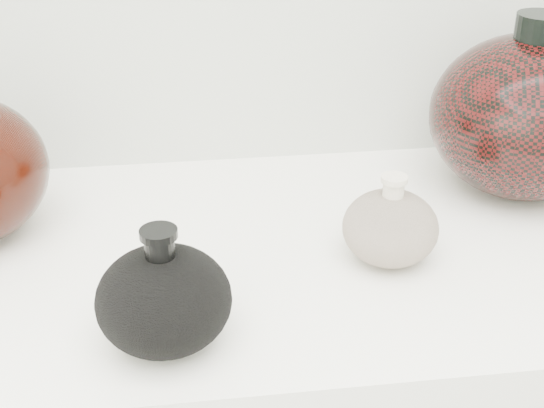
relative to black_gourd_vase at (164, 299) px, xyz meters
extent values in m
cube|color=white|center=(0.08, 0.16, -0.07)|extent=(1.20, 0.50, 0.03)
ellipsoid|color=black|center=(0.00, 0.00, 0.00)|extent=(0.14, 0.14, 0.10)
cylinder|color=black|center=(0.00, 0.00, 0.06)|extent=(0.03, 0.03, 0.03)
cylinder|color=black|center=(0.00, 0.00, 0.07)|extent=(0.04, 0.04, 0.01)
ellipsoid|color=beige|center=(0.25, 0.12, -0.01)|extent=(0.14, 0.14, 0.08)
cylinder|color=beige|center=(0.25, 0.12, 0.04)|extent=(0.03, 0.03, 0.03)
cylinder|color=beige|center=(0.25, 0.12, 0.05)|extent=(0.04, 0.04, 0.01)
ellipsoid|color=black|center=(0.47, 0.27, 0.05)|extent=(0.30, 0.30, 0.21)
cylinder|color=black|center=(0.47, 0.27, 0.17)|extent=(0.08, 0.08, 0.04)
camera|label=1|loc=(0.02, -0.59, 0.42)|focal=50.00mm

